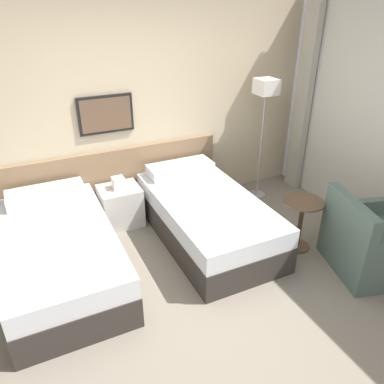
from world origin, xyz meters
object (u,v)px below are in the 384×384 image
at_px(bed_near_window, 206,216).
at_px(armchair, 369,246).
at_px(nightstand, 121,205).
at_px(floor_lamp, 265,99).
at_px(side_table, 301,215).
at_px(bed_near_door, 60,253).

bearing_deg(bed_near_window, armchair, -45.28).
bearing_deg(nightstand, floor_lamp, -3.10).
relative_size(nightstand, side_table, 1.07).
bearing_deg(floor_lamp, armchair, -87.17).
relative_size(bed_near_door, floor_lamp, 1.20).
bearing_deg(nightstand, armchair, -43.61).
distance_m(bed_near_window, floor_lamp, 1.70).
bearing_deg(floor_lamp, bed_near_door, -167.77).
bearing_deg(nightstand, side_table, -39.08).
xyz_separation_m(floor_lamp, side_table, (-0.30, -1.24, -0.97)).
relative_size(bed_near_door, nightstand, 3.08).
xyz_separation_m(bed_near_door, bed_near_window, (1.63, 0.00, 0.00)).
height_order(bed_near_door, armchair, armchair).
height_order(nightstand, side_table, nightstand).
relative_size(nightstand, armchair, 0.65).
relative_size(floor_lamp, side_table, 2.75).
distance_m(bed_near_door, nightstand, 1.08).
distance_m(floor_lamp, side_table, 1.60).
relative_size(bed_near_window, armchair, 1.99).
height_order(bed_near_window, nightstand, bed_near_window).
distance_m(bed_near_door, floor_lamp, 3.04).
xyz_separation_m(floor_lamp, armchair, (0.09, -1.84, -1.10)).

